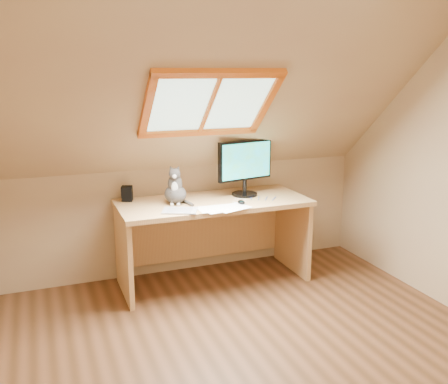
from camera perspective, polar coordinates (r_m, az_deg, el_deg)
name	(u,v)px	position (r m, az deg, el deg)	size (l,w,h in m)	color
ground	(264,365)	(3.45, 4.57, -19.08)	(3.50, 3.50, 0.00)	brown
room_shell	(276,150)	(2.85, 5.92, 4.82)	(3.52, 3.52, 2.41)	tan
desk	(211,223)	(4.50, -1.55, -3.56)	(1.66, 0.73, 0.76)	tan
monitor	(245,164)	(4.49, 2.43, 3.20)	(0.54, 0.23, 0.50)	black
cat	(175,190)	(4.26, -5.60, 0.27)	(0.24, 0.27, 0.34)	#45413D
desk_speaker	(127,194)	(4.42, -11.02, -0.18)	(0.09, 0.09, 0.13)	black
graphics_tablet	(180,211)	(4.05, -5.06, -2.13)	(0.28, 0.20, 0.01)	#B2B2B7
mouse	(241,202)	(4.25, 1.98, -1.17)	(0.06, 0.10, 0.03)	black
papers	(220,208)	(4.13, -0.46, -1.81)	(0.35, 0.30, 0.01)	white
cables	(254,200)	(4.39, 3.41, -0.87)	(0.51, 0.26, 0.01)	silver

